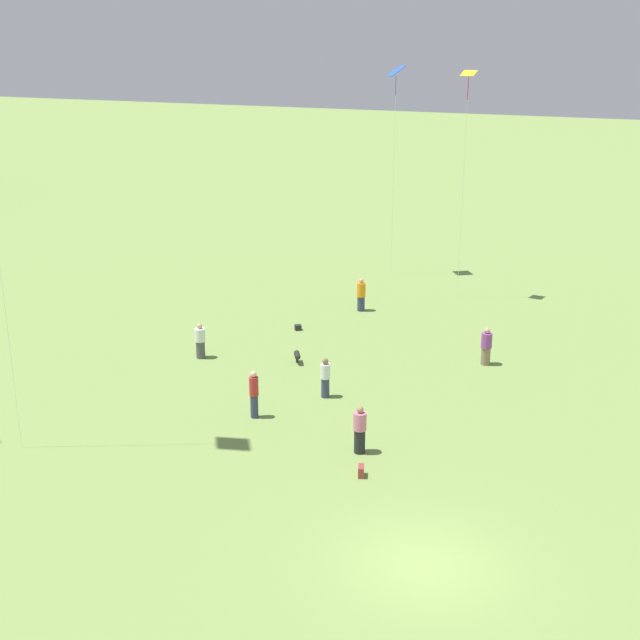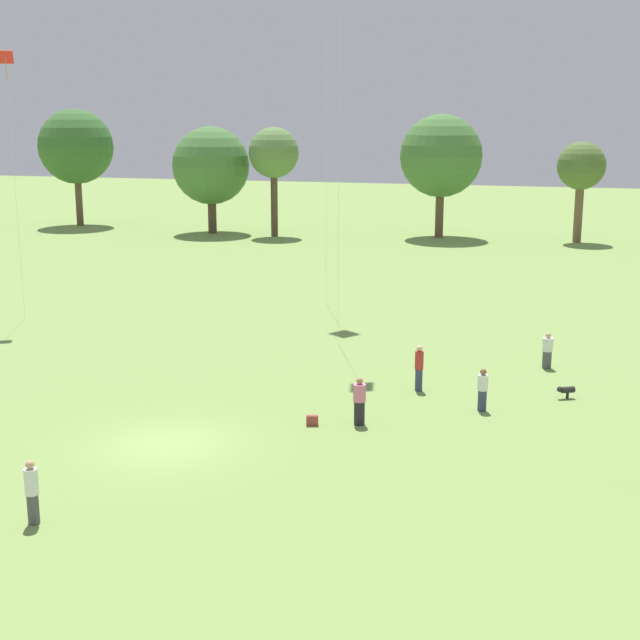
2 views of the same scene
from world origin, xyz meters
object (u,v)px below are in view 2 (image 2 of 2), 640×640
person_1 (483,390)px  person_5 (359,402)px  person_4 (547,351)px  dog_0 (566,390)px  person_2 (419,368)px  picnic_bag_1 (312,420)px  person_3 (32,492)px  kite_6 (7,74)px

person_1 → person_5: 4.86m
person_4 → dog_0: (0.88, -4.21, -0.42)m
person_1 → person_4: (2.07, 6.59, -0.03)m
person_1 → person_2: person_2 is taller
person_5 → picnic_bag_1: 1.80m
person_1 → person_4: size_ratio=1.02×
person_5 → picnic_bag_1: (-1.57, -0.57, -0.66)m
person_5 → dog_0: (6.96, 5.12, -0.50)m
person_2 → picnic_bag_1: person_2 is taller
person_2 → picnic_bag_1: 5.94m
person_5 → dog_0: size_ratio=2.47×
person_2 → person_5: bearing=170.9°
person_2 → dog_0: 5.71m
picnic_bag_1 → person_3: bearing=-117.3°
person_2 → kite_6: (-22.68, 6.80, 11.84)m
person_1 → person_3: person_3 is taller
kite_6 → dog_0: (28.33, -6.23, -12.44)m
kite_6 → person_2: bearing=177.7°
person_2 → person_4: person_2 is taller
person_5 → dog_0: bearing=120.9°
dog_0 → kite_6: bearing=50.0°
person_1 → dog_0: person_1 is taller
person_3 → person_5: 12.02m
person_1 → picnic_bag_1: size_ratio=3.54×
person_1 → kite_6: (-25.38, 8.61, 11.98)m
person_3 → kite_6: bearing=-113.6°
person_4 → person_2: bearing=107.6°
person_1 → person_3: 16.61m
person_3 → picnic_bag_1: (4.92, 9.55, -0.72)m
person_3 → picnic_bag_1: person_3 is taller
kite_6 → person_1: bearing=175.7°
person_4 → picnic_bag_1: person_4 is taller
person_1 → person_2: size_ratio=0.87×
person_1 → person_5: person_5 is taller
kite_6 → dog_0: bearing=-178.0°
kite_6 → person_5: bearing=166.4°
person_3 → person_5: size_ratio=1.04×
person_3 → picnic_bag_1: 10.76m
person_3 → person_1: bearing=172.4°
person_4 → person_5: (-6.08, -9.34, 0.08)m
person_3 → picnic_bag_1: bearing=-175.6°
person_2 → dog_0: person_2 is taller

